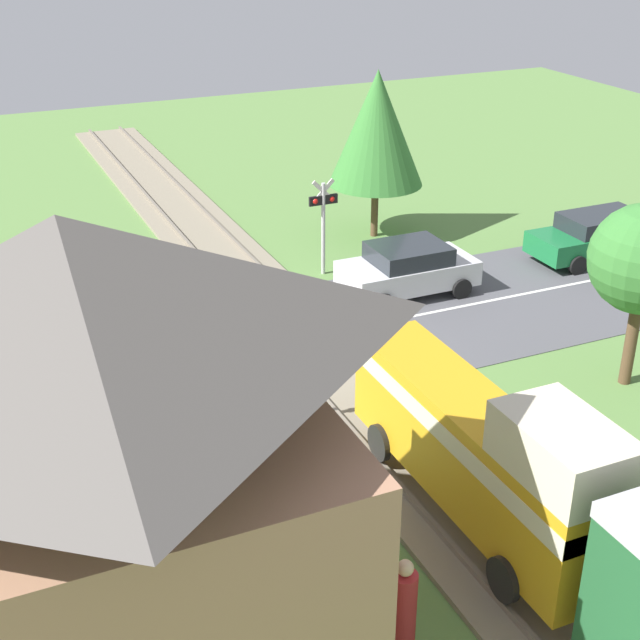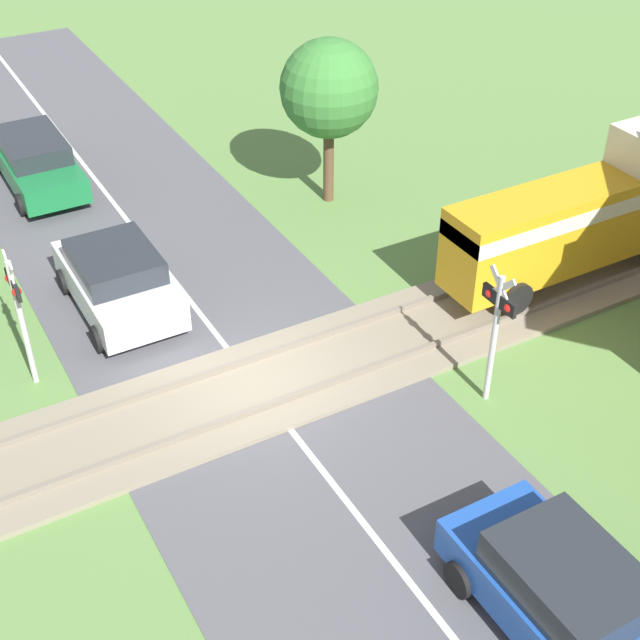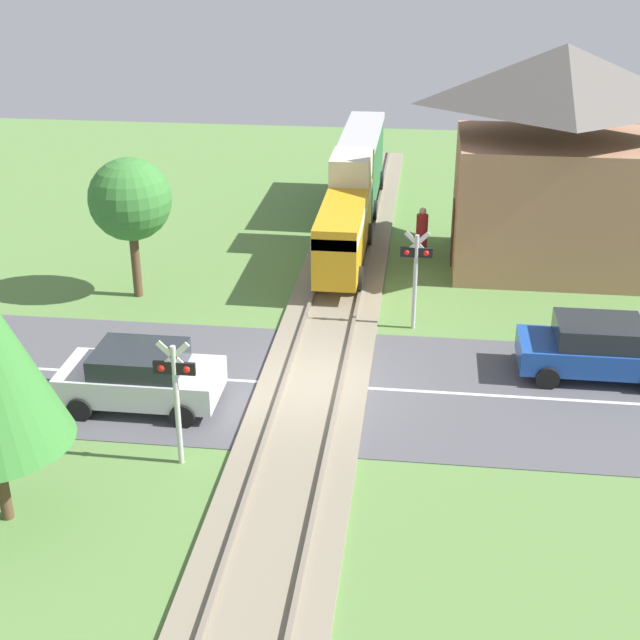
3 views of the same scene
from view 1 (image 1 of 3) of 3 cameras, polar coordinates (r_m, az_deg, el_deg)
The scene contains 12 objects.
ground_plane at distance 23.06m, azimuth -1.43°, elevation -1.29°, with size 60.00×60.00×0.00m, color #5B8442.
road_surface at distance 23.06m, azimuth -1.43°, elevation -1.27°, with size 48.00×6.40×0.02m.
track_bed at distance 23.03m, azimuth -1.43°, elevation -1.14°, with size 2.80×48.00×0.24m.
train at distance 13.72m, azimuth 18.49°, elevation -14.82°, with size 1.58×13.68×3.18m.
car_near_crossing at distance 25.53m, azimuth 5.65°, elevation 3.31°, with size 3.83×2.02×1.50m.
car_far_side at distance 20.05m, azimuth -19.08°, elevation -4.68°, with size 3.94×1.94×1.54m.
car_behind_queue at distance 29.37m, azimuth 17.51°, elevation 5.24°, with size 4.59×1.88×1.46m.
crossing_signal_west_approach at distance 26.42m, azimuth 0.21°, elevation 6.81°, with size 0.90×0.18×2.95m.
crossing_signal_east_approach at distance 18.26m, azimuth -3.92°, elevation -2.33°, with size 0.90×0.18×2.95m.
station_building at distance 11.84m, azimuth -14.36°, elevation -10.68°, with size 6.73×5.19×7.32m.
pedestrian_by_station at distance 14.15m, azimuth 5.35°, elevation -17.86°, with size 0.41×0.41×1.65m.
tree_beyond_track at distance 29.17m, azimuth 3.66°, elevation 12.15°, with size 3.08×3.08×5.50m.
Camera 1 is at (7.83, 18.98, 10.49)m, focal length 50.00 mm.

